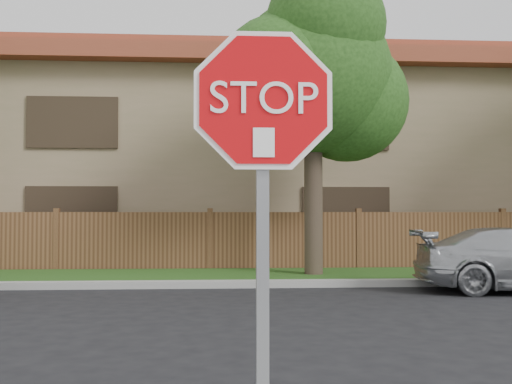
{
  "coord_description": "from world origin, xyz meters",
  "views": [
    {
      "loc": [
        0.21,
        -4.54,
        1.57
      ],
      "look_at": [
        0.45,
        -0.9,
        1.7
      ],
      "focal_mm": 42.0,
      "sensor_mm": 36.0,
      "label": 1
    }
  ],
  "objects": [
    {
      "name": "fence",
      "position": [
        0.0,
        11.4,
        0.8
      ],
      "size": [
        70.0,
        0.12,
        1.6
      ],
      "primitive_type": "cube",
      "color": "#4F301B",
      "rests_on": "ground"
    },
    {
      "name": "apartment_building",
      "position": [
        0.0,
        17.0,
        3.53
      ],
      "size": [
        35.2,
        9.2,
        7.2
      ],
      "color": "#8F7C59",
      "rests_on": "ground"
    },
    {
      "name": "tree_mid",
      "position": [
        2.52,
        9.57,
        4.87
      ],
      "size": [
        4.8,
        3.9,
        7.35
      ],
      "color": "#382B21",
      "rests_on": "ground"
    },
    {
      "name": "far_curb",
      "position": [
        0.0,
        8.15,
        0.07
      ],
      "size": [
        70.0,
        0.3,
        0.15
      ],
      "primitive_type": "cube",
      "color": "gray",
      "rests_on": "ground"
    },
    {
      "name": "grass_strip",
      "position": [
        0.0,
        9.8,
        0.06
      ],
      "size": [
        70.0,
        3.0,
        0.12
      ],
      "primitive_type": "cube",
      "color": "#1E4714",
      "rests_on": "ground"
    },
    {
      "name": "stop_sign",
      "position": [
        0.45,
        -1.48,
        1.83
      ],
      "size": [
        1.01,
        0.13,
        2.55
      ],
      "color": "gray",
      "rests_on": "sidewalk_near"
    }
  ]
}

